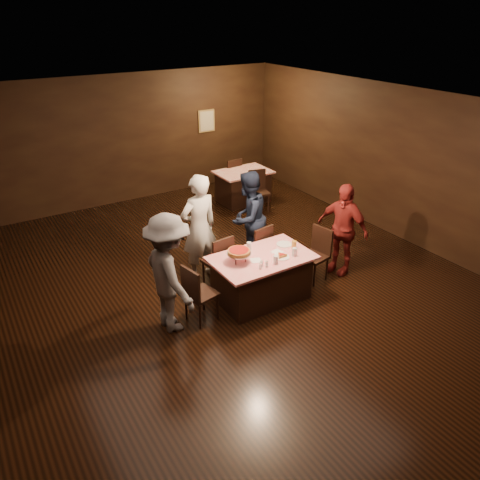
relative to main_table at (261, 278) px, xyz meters
name	(u,v)px	position (x,y,z in m)	size (l,w,h in m)	color
room	(235,170)	(-0.26, 0.37, 1.75)	(10.00, 10.04, 3.02)	black
main_table	(261,278)	(0.00, 0.00, 0.00)	(1.60, 1.00, 0.77)	red
back_table	(243,186)	(2.06, 3.77, 0.00)	(1.30, 0.90, 0.77)	#A6170B
chair_far_left	(217,260)	(-0.40, 0.75, 0.09)	(0.42, 0.42, 0.95)	black
chair_far_right	(256,248)	(0.40, 0.75, 0.09)	(0.42, 0.42, 0.95)	black
chair_end_left	(201,293)	(-1.10, 0.00, 0.09)	(0.42, 0.42, 0.95)	black
chair_end_right	(314,255)	(1.10, 0.00, 0.09)	(0.42, 0.42, 0.95)	black
chair_back_near	(259,192)	(2.06, 3.07, 0.09)	(0.42, 0.42, 0.95)	black
chair_back_far	(230,176)	(2.06, 4.37, 0.09)	(0.42, 0.42, 0.95)	black
diner_white_jacket	(199,228)	(-0.51, 1.14, 0.57)	(0.69, 0.45, 1.90)	beige
diner_navy_hoodie	(248,218)	(0.52, 1.20, 0.49)	(0.85, 0.66, 1.75)	#141C31
diner_grey_knit	(169,274)	(-1.55, 0.08, 0.53)	(1.18, 0.68, 1.82)	slate
diner_red_shirt	(342,229)	(1.70, 0.00, 0.45)	(0.98, 0.41, 1.67)	maroon
pizza_stand	(239,252)	(-0.40, 0.05, 0.57)	(0.38, 0.38, 0.22)	black
plate_with_slice	(281,256)	(0.25, -0.18, 0.41)	(0.25, 0.25, 0.06)	white
plate_empty	(284,244)	(0.55, 0.15, 0.39)	(0.25, 0.25, 0.01)	white
glass_front_left	(276,260)	(0.05, -0.30, 0.46)	(0.08, 0.08, 0.14)	silver
glass_front_right	(294,252)	(0.45, -0.25, 0.46)	(0.08, 0.08, 0.14)	silver
glass_amber	(294,245)	(0.60, -0.05, 0.46)	(0.08, 0.08, 0.14)	#BF7F26
glass_back	(249,246)	(-0.05, 0.30, 0.46)	(0.08, 0.08, 0.14)	silver
condiments	(263,265)	(-0.18, -0.28, 0.43)	(0.17, 0.10, 0.09)	silver
napkin_center	(277,252)	(0.30, 0.00, 0.39)	(0.16, 0.16, 0.01)	white
napkin_left	(256,260)	(-0.15, -0.05, 0.39)	(0.16, 0.16, 0.01)	white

